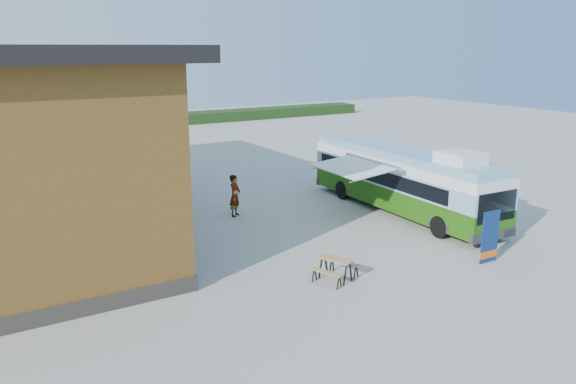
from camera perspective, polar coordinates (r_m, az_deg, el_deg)
ground at (r=21.22m, az=7.26°, el=-6.13°), size 100.00×100.00×0.00m
barn at (r=25.84m, az=-26.49°, el=4.43°), size 9.60×21.20×7.50m
hedge at (r=57.68m, az=-10.20°, el=7.39°), size 40.00×3.00×1.00m
bus at (r=26.22m, az=11.56°, el=1.39°), size 2.71×11.07×3.38m
awning at (r=24.67m, az=6.86°, el=2.79°), size 2.44×3.83×0.49m
banner at (r=21.09m, az=19.79°, el=-4.77°), size 0.83×0.20×1.92m
picnic_table at (r=18.59m, az=4.86°, el=-7.29°), size 1.62×1.54×0.73m
person_a at (r=25.36m, az=-5.41°, el=-0.36°), size 0.83×0.80×1.91m
person_b at (r=28.79m, az=-10.72°, el=1.07°), size 0.77×0.93×1.73m
slurry_tanker at (r=35.45m, az=-16.99°, el=3.80°), size 2.20×5.77×2.14m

